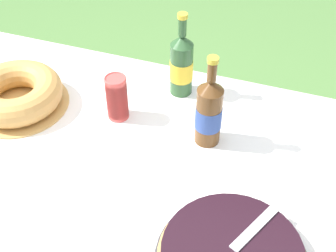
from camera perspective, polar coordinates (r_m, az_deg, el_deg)
The scene contains 6 objects.
garden_table at distance 1.54m, azimuth -7.89°, elevation -4.78°, with size 1.89×1.01×0.70m.
tablecloth at distance 1.50m, azimuth -8.06°, elevation -3.59°, with size 1.90×1.02×0.10m.
bundt_cake at distance 1.70m, azimuth -18.05°, elevation 3.82°, with size 0.35×0.35×0.10m.
cup_stack at distance 1.56m, azimuth -6.25°, elevation 3.45°, with size 0.07×0.07×0.16m.
cider_bottle_green at distance 1.64m, azimuth 1.65°, elevation 7.49°, with size 0.08×0.08×0.32m.
cider_bottle_amber at distance 1.44m, azimuth 5.01°, elevation 1.74°, with size 0.08×0.08×0.32m.
Camera 1 is at (0.53, -0.90, 1.77)m, focal length 50.00 mm.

